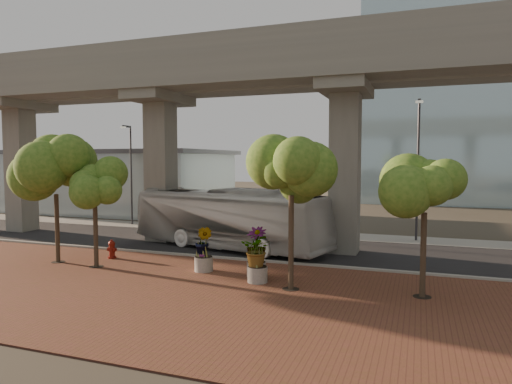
% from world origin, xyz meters
% --- Properties ---
extents(ground, '(160.00, 160.00, 0.00)m').
position_xyz_m(ground, '(0.00, 0.00, 0.00)').
color(ground, '#39352A').
rests_on(ground, ground).
extents(brick_plaza, '(70.00, 13.00, 0.06)m').
position_xyz_m(brick_plaza, '(0.00, -8.00, 0.03)').
color(brick_plaza, brown).
rests_on(brick_plaza, ground).
extents(asphalt_road, '(90.00, 8.00, 0.04)m').
position_xyz_m(asphalt_road, '(0.00, 2.00, 0.02)').
color(asphalt_road, black).
rests_on(asphalt_road, ground).
extents(curb_strip, '(70.00, 0.25, 0.16)m').
position_xyz_m(curb_strip, '(0.00, -2.00, 0.08)').
color(curb_strip, '#97968D').
rests_on(curb_strip, ground).
extents(far_sidewalk, '(90.00, 3.00, 0.06)m').
position_xyz_m(far_sidewalk, '(0.00, 7.50, 0.03)').
color(far_sidewalk, '#97968D').
rests_on(far_sidewalk, ground).
extents(transit_viaduct, '(72.00, 5.60, 12.40)m').
position_xyz_m(transit_viaduct, '(0.00, 2.00, 7.29)').
color(transit_viaduct, gray).
rests_on(transit_viaduct, ground).
extents(station_pavilion, '(23.00, 13.00, 6.30)m').
position_xyz_m(station_pavilion, '(-20.00, 16.00, 3.22)').
color(station_pavilion, silver).
rests_on(station_pavilion, ground).
extents(transit_bus, '(13.19, 6.30, 3.58)m').
position_xyz_m(transit_bus, '(-0.76, 0.89, 1.79)').
color(transit_bus, silver).
rests_on(transit_bus, ground).
extents(fire_hydrant, '(0.50, 0.45, 1.00)m').
position_xyz_m(fire_hydrant, '(-5.45, -3.92, 0.54)').
color(fire_hydrant, maroon).
rests_on(fire_hydrant, ground).
extents(planter_front, '(1.93, 1.93, 2.13)m').
position_xyz_m(planter_front, '(3.51, -5.80, 1.35)').
color(planter_front, gray).
rests_on(planter_front, ground).
extents(planter_right, '(2.11, 2.11, 2.26)m').
position_xyz_m(planter_right, '(3.16, -4.97, 1.43)').
color(planter_right, gray).
rests_on(planter_right, ground).
extents(planter_left, '(1.95, 1.95, 2.14)m').
position_xyz_m(planter_left, '(0.45, -4.81, 1.36)').
color(planter_left, gray).
rests_on(planter_left, ground).
extents(street_tree_far_west, '(4.06, 4.06, 6.56)m').
position_xyz_m(street_tree_far_west, '(-7.49, -5.63, 4.75)').
color(street_tree_far_west, '#4B3C2B').
rests_on(street_tree_far_west, ground).
extents(street_tree_near_west, '(3.09, 3.09, 5.52)m').
position_xyz_m(street_tree_near_west, '(-4.93, -5.82, 4.15)').
color(street_tree_near_west, '#4B3C2B').
rests_on(street_tree_near_west, ground).
extents(street_tree_near_east, '(3.51, 3.51, 6.47)m').
position_xyz_m(street_tree_near_east, '(5.15, -6.34, 4.91)').
color(street_tree_near_east, '#4B3C2B').
rests_on(street_tree_near_east, ground).
extents(street_tree_far_east, '(3.40, 3.40, 5.81)m').
position_xyz_m(street_tree_far_east, '(10.20, -5.65, 4.30)').
color(street_tree_far_east, '#4B3C2B').
rests_on(street_tree_far_east, ground).
extents(streetlamp_west, '(0.40, 1.16, 8.03)m').
position_xyz_m(streetlamp_west, '(-12.17, 7.39, 4.69)').
color(streetlamp_west, '#2E2E33').
rests_on(streetlamp_west, ground).
extents(streetlamp_east, '(0.45, 1.32, 9.09)m').
position_xyz_m(streetlamp_east, '(9.87, 7.32, 5.30)').
color(streetlamp_east, '#313136').
rests_on(streetlamp_east, ground).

